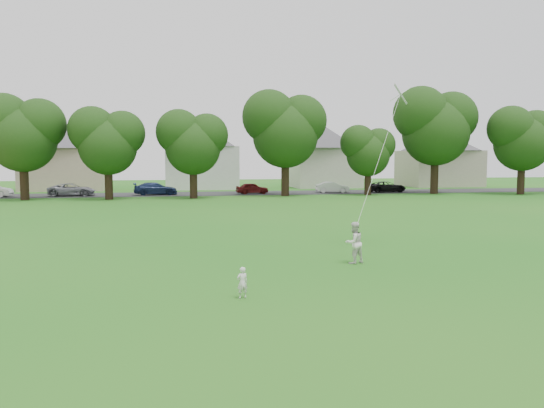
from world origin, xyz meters
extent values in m
plane|color=#196216|center=(0.00, 0.00, 0.00)|extent=(160.00, 160.00, 0.00)
cube|color=#2D2D30|center=(0.00, 42.00, 0.01)|extent=(90.00, 7.00, 0.01)
imported|color=silver|center=(-1.73, -0.64, 0.43)|extent=(0.36, 0.29, 0.85)
imported|color=silver|center=(2.81, 3.33, 0.75)|extent=(0.88, 0.78, 1.50)
plane|color=white|center=(5.79, 6.28, 6.40)|extent=(0.85, 1.10, 0.82)
cylinder|color=white|center=(4.30, 4.81, 3.74)|extent=(0.01, 0.01, 6.78)
cylinder|color=black|center=(-16.66, 36.44, 1.85)|extent=(0.76, 0.76, 3.70)
cylinder|color=black|center=(-9.26, 35.68, 1.64)|extent=(0.72, 0.72, 3.28)
cylinder|color=black|center=(-1.60, 35.70, 1.61)|extent=(0.72, 0.72, 3.23)
cylinder|color=black|center=(7.57, 37.37, 2.04)|extent=(0.79, 0.79, 4.09)
cylinder|color=black|center=(16.24, 37.24, 1.39)|extent=(0.68, 0.68, 2.78)
cylinder|color=black|center=(23.85, 37.63, 2.19)|extent=(0.82, 0.82, 4.38)
cylinder|color=black|center=(32.32, 35.10, 1.78)|extent=(0.75, 0.75, 3.56)
imported|color=gray|center=(-13.43, 41.00, 0.64)|extent=(4.68, 2.39, 1.26)
imported|color=#172448|center=(-5.26, 41.00, 0.65)|extent=(4.55, 2.14, 1.28)
imported|color=maroon|center=(4.77, 41.00, 0.60)|extent=(3.56, 1.74, 1.17)
imported|color=#B6B6B6|center=(13.61, 41.00, 0.61)|extent=(3.75, 1.72, 1.19)
imported|color=black|center=(19.91, 41.00, 0.60)|extent=(4.43, 2.33, 1.19)
cube|color=#BFA78F|center=(-16.00, 52.00, 2.45)|extent=(9.27, 7.56, 4.91)
pyramid|color=#49474B|center=(-16.00, 52.00, 7.61)|extent=(13.37, 13.37, 2.70)
cube|color=silver|center=(0.00, 52.00, 2.61)|extent=(8.70, 7.40, 5.22)
pyramid|color=#49474B|center=(0.00, 52.00, 8.09)|extent=(12.55, 12.55, 2.87)
cube|color=beige|center=(16.00, 52.00, 2.53)|extent=(8.29, 6.51, 5.06)
pyramid|color=#49474B|center=(16.00, 52.00, 7.85)|extent=(11.96, 11.96, 2.79)
cube|color=#B0A792|center=(32.00, 52.00, 2.39)|extent=(9.51, 7.69, 4.79)
pyramid|color=#49474B|center=(32.00, 52.00, 7.42)|extent=(13.71, 13.71, 2.63)
camera|label=1|loc=(-3.52, -14.52, 3.75)|focal=35.00mm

